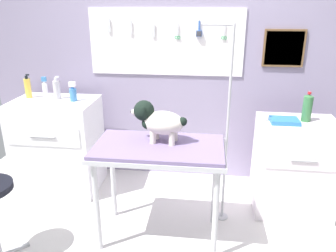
{
  "coord_description": "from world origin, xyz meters",
  "views": [
    {
      "loc": [
        0.32,
        -2.15,
        1.84
      ],
      "look_at": [
        0.03,
        0.24,
        0.94
      ],
      "focal_mm": 35.9,
      "sensor_mm": 36.0,
      "label": 1
    }
  ],
  "objects_px": {
    "counter_left": "(58,145)",
    "soda_bottle": "(307,108)",
    "dog": "(158,120)",
    "grooming_table": "(159,156)",
    "grooming_arm": "(226,137)",
    "spray_bottle_tall": "(45,88)",
    "cabinet_right": "(294,167)"
  },
  "relations": [
    {
      "from": "counter_left",
      "to": "soda_bottle",
      "type": "bearing_deg",
      "value": -2.15
    },
    {
      "from": "dog",
      "to": "counter_left",
      "type": "distance_m",
      "value": 1.37
    },
    {
      "from": "grooming_table",
      "to": "counter_left",
      "type": "xyz_separation_m",
      "value": [
        -1.13,
        0.67,
        -0.26
      ]
    },
    {
      "from": "grooming_arm",
      "to": "spray_bottle_tall",
      "type": "bearing_deg",
      "value": 164.34
    },
    {
      "from": "soda_bottle",
      "to": "spray_bottle_tall",
      "type": "bearing_deg",
      "value": 174.78
    },
    {
      "from": "soda_bottle",
      "to": "grooming_table",
      "type": "bearing_deg",
      "value": -154.47
    },
    {
      "from": "counter_left",
      "to": "spray_bottle_tall",
      "type": "relative_size",
      "value": 4.67
    },
    {
      "from": "grooming_table",
      "to": "soda_bottle",
      "type": "xyz_separation_m",
      "value": [
        1.21,
        0.58,
        0.25
      ]
    },
    {
      "from": "cabinet_right",
      "to": "dog",
      "type": "bearing_deg",
      "value": -158.28
    },
    {
      "from": "spray_bottle_tall",
      "to": "grooming_table",
      "type": "bearing_deg",
      "value": -32.33
    },
    {
      "from": "grooming_arm",
      "to": "dog",
      "type": "height_order",
      "value": "grooming_arm"
    },
    {
      "from": "counter_left",
      "to": "soda_bottle",
      "type": "xyz_separation_m",
      "value": [
        2.34,
        -0.09,
        0.51
      ]
    },
    {
      "from": "dog",
      "to": "counter_left",
      "type": "bearing_deg",
      "value": 152.01
    },
    {
      "from": "counter_left",
      "to": "spray_bottle_tall",
      "type": "height_order",
      "value": "spray_bottle_tall"
    },
    {
      "from": "dog",
      "to": "soda_bottle",
      "type": "bearing_deg",
      "value": 22.36
    },
    {
      "from": "soda_bottle",
      "to": "dog",
      "type": "bearing_deg",
      "value": -157.64
    },
    {
      "from": "grooming_arm",
      "to": "counter_left",
      "type": "bearing_deg",
      "value": 167.61
    },
    {
      "from": "grooming_arm",
      "to": "soda_bottle",
      "type": "height_order",
      "value": "grooming_arm"
    },
    {
      "from": "cabinet_right",
      "to": "soda_bottle",
      "type": "height_order",
      "value": "soda_bottle"
    },
    {
      "from": "soda_bottle",
      "to": "counter_left",
      "type": "bearing_deg",
      "value": 177.85
    },
    {
      "from": "counter_left",
      "to": "cabinet_right",
      "type": "relative_size",
      "value": 1.09
    },
    {
      "from": "grooming_arm",
      "to": "soda_bottle",
      "type": "relative_size",
      "value": 6.47
    },
    {
      "from": "grooming_table",
      "to": "cabinet_right",
      "type": "height_order",
      "value": "cabinet_right"
    },
    {
      "from": "cabinet_right",
      "to": "spray_bottle_tall",
      "type": "bearing_deg",
      "value": 173.8
    },
    {
      "from": "dog",
      "to": "soda_bottle",
      "type": "relative_size",
      "value": 1.7
    },
    {
      "from": "dog",
      "to": "soda_bottle",
      "type": "height_order",
      "value": "dog"
    },
    {
      "from": "counter_left",
      "to": "grooming_table",
      "type": "bearing_deg",
      "value": -30.42
    },
    {
      "from": "cabinet_right",
      "to": "soda_bottle",
      "type": "bearing_deg",
      "value": 35.07
    },
    {
      "from": "counter_left",
      "to": "soda_bottle",
      "type": "relative_size",
      "value": 3.59
    },
    {
      "from": "cabinet_right",
      "to": "soda_bottle",
      "type": "xyz_separation_m",
      "value": [
        0.05,
        0.04,
        0.55
      ]
    },
    {
      "from": "dog",
      "to": "counter_left",
      "type": "xyz_separation_m",
      "value": [
        -1.12,
        0.59,
        -0.52
      ]
    },
    {
      "from": "grooming_arm",
      "to": "dog",
      "type": "bearing_deg",
      "value": -156.62
    }
  ]
}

